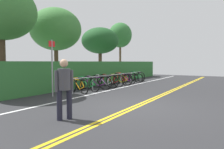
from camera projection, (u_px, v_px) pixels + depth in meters
name	position (u px, v px, depth m)	size (l,w,h in m)	color
ground_plane	(136.00, 107.00, 6.98)	(34.98, 11.35, 0.05)	#2B2B2D
centre_line_yellow_inner	(138.00, 107.00, 6.94)	(31.48, 0.10, 0.00)	gold
centre_line_yellow_outer	(134.00, 106.00, 7.02)	(31.48, 0.10, 0.00)	gold
bike_lane_stripe_white	(71.00, 99.00, 8.45)	(31.48, 0.12, 0.00)	white
bike_rack	(115.00, 77.00, 12.98)	(7.82, 0.05, 0.72)	#9EA0A5
bicycle_0	(78.00, 86.00, 10.06)	(0.62, 1.66, 0.73)	black
bicycle_1	(87.00, 84.00, 10.76)	(0.46, 1.78, 0.76)	black
bicycle_2	(96.00, 83.00, 11.37)	(0.62, 1.75, 0.77)	black
bicycle_3	(104.00, 81.00, 12.03)	(0.51, 1.76, 0.78)	black
bicycle_4	(111.00, 80.00, 12.74)	(0.49, 1.76, 0.77)	black
bicycle_5	(119.00, 80.00, 13.32)	(0.46, 1.81, 0.74)	black
bicycle_6	(122.00, 79.00, 13.97)	(0.59, 1.69, 0.79)	black
bicycle_7	(127.00, 79.00, 14.60)	(0.57, 1.60, 0.69)	black
bicycle_8	(132.00, 78.00, 15.27)	(0.58, 1.59, 0.69)	black
bicycle_9	(136.00, 76.00, 15.98)	(0.67, 1.66, 0.79)	black
pedestrian	(64.00, 85.00, 5.36)	(0.44, 0.32, 1.56)	#1E1E2D
sign_post_near	(52.00, 63.00, 8.94)	(0.36, 0.07, 2.43)	gray
hedge_backdrop	(104.00, 72.00, 15.18)	(16.77, 1.30, 1.51)	#2D6B30
tree_near_left	(0.00, 12.00, 9.39)	(3.20, 3.20, 5.02)	#473323
tree_mid	(56.00, 30.00, 13.30)	(3.23, 3.23, 4.88)	#473323
tree_far_right	(100.00, 41.00, 17.98)	(3.19, 3.19, 4.41)	#473323
tree_extra	(120.00, 35.00, 21.51)	(2.38, 2.38, 5.49)	brown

